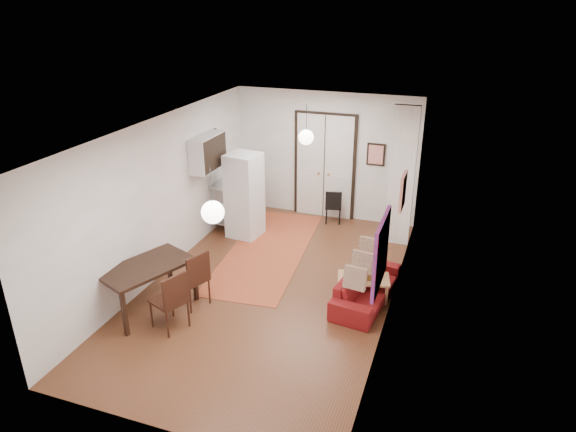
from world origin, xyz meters
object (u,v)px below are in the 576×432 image
(fridge, at_px, (244,196))
(dining_table, at_px, (146,270))
(coffee_table, at_px, (363,280))
(dining_chair_far, at_px, (172,292))
(dining_chair_near, at_px, (194,271))
(black_side_chair, at_px, (334,202))
(kitchen_counter, at_px, (237,194))
(sofa, at_px, (367,287))

(fridge, distance_m, dining_table, 3.17)
(fridge, height_order, dining_table, fridge)
(coffee_table, bearing_deg, dining_chair_far, -146.82)
(fridge, height_order, dining_chair_near, fridge)
(fridge, height_order, dining_chair_far, fridge)
(fridge, relative_size, dining_chair_far, 1.83)
(dining_table, xyz_separation_m, black_side_chair, (1.97, 4.51, -0.26))
(kitchen_counter, xyz_separation_m, dining_chair_near, (0.68, -3.23, -0.13))
(sofa, bearing_deg, black_side_chair, 31.91)
(coffee_table, xyz_separation_m, kitchen_counter, (-3.35, 2.19, 0.37))
(coffee_table, xyz_separation_m, dining_chair_far, (-2.67, -1.75, 0.24))
(fridge, relative_size, black_side_chair, 2.29)
(dining_chair_near, height_order, black_side_chair, dining_chair_near)
(sofa, distance_m, black_side_chair, 3.40)
(sofa, xyz_separation_m, coffee_table, (-0.08, 0.09, 0.07))
(kitchen_counter, bearing_deg, dining_chair_near, -70.12)
(dining_chair_near, bearing_deg, kitchen_counter, -145.60)
(kitchen_counter, xyz_separation_m, black_side_chair, (2.05, 0.83, -0.25))
(dining_table, distance_m, black_side_chair, 4.93)
(coffee_table, bearing_deg, dining_table, -155.40)
(sofa, distance_m, dining_chair_far, 3.23)
(black_side_chair, bearing_deg, kitchen_counter, 8.75)
(kitchen_counter, height_order, dining_chair_near, kitchen_counter)
(kitchen_counter, relative_size, dining_chair_far, 1.47)
(dining_chair_near, bearing_deg, coffee_table, 133.93)
(black_side_chair, bearing_deg, sofa, 100.69)
(fridge, xyz_separation_m, black_side_chair, (1.62, 1.36, -0.45))
(coffee_table, xyz_separation_m, dining_table, (-3.27, -1.50, 0.38))
(dining_table, relative_size, dining_chair_near, 1.67)
(dining_chair_near, xyz_separation_m, dining_chair_far, (0.00, -0.70, 0.00))
(coffee_table, bearing_deg, kitchen_counter, 146.90)
(coffee_table, relative_size, dining_table, 0.58)
(kitchen_counter, bearing_deg, coffee_table, -25.10)
(kitchen_counter, relative_size, dining_table, 0.88)
(sofa, relative_size, dining_chair_far, 1.79)
(dining_chair_near, relative_size, dining_chair_far, 1.00)
(dining_table, bearing_deg, sofa, 22.77)
(kitchen_counter, bearing_deg, sofa, -25.58)
(coffee_table, height_order, black_side_chair, black_side_chair)
(sofa, bearing_deg, dining_table, 120.77)
(dining_chair_far, bearing_deg, dining_table, -90.04)
(fridge, distance_m, black_side_chair, 2.17)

